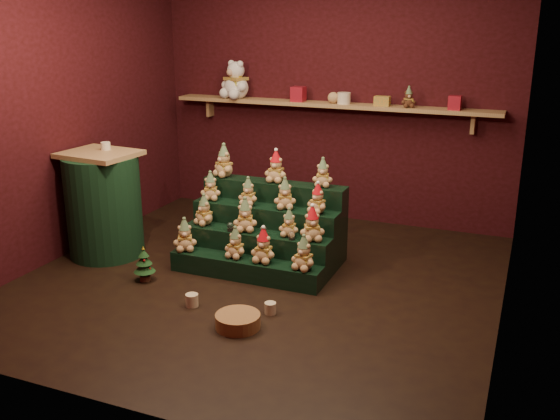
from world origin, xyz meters
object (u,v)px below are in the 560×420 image
at_px(snow_globe_a, 230,227).
at_px(brown_bear, 409,97).
at_px(mini_christmas_tree, 144,264).
at_px(wicker_basket, 238,321).
at_px(snow_globe_b, 263,231).
at_px(mug_right, 270,308).
at_px(snow_globe_c, 292,235).
at_px(mug_left, 192,300).
at_px(riser_tier_front, 245,269).
at_px(white_bear, 236,75).
at_px(side_table, 104,205).

distance_m(snow_globe_a, brown_bear, 2.31).
relative_size(mini_christmas_tree, wicker_basket, 0.95).
bearing_deg(brown_bear, snow_globe_a, -149.22).
relative_size(snow_globe_b, mini_christmas_tree, 0.28).
bearing_deg(mini_christmas_tree, wicker_basket, -22.37).
relative_size(snow_globe_a, mug_right, 0.91).
xyz_separation_m(snow_globe_c, mug_left, (-0.53, -0.82, -0.35)).
height_order(riser_tier_front, mug_right, riser_tier_front).
height_order(snow_globe_c, mug_left, snow_globe_c).
bearing_deg(snow_globe_c, white_bear, 128.62).
distance_m(mug_right, white_bear, 3.18).
relative_size(snow_globe_a, mug_left, 0.81).
height_order(wicker_basket, brown_bear, brown_bear).
height_order(side_table, wicker_basket, side_table).
relative_size(snow_globe_c, mini_christmas_tree, 0.24).
height_order(riser_tier_front, wicker_basket, riser_tier_front).
relative_size(snow_globe_b, snow_globe_c, 1.17).
xyz_separation_m(snow_globe_a, brown_bear, (1.21, 1.68, 1.02)).
bearing_deg(snow_globe_b, mug_right, -62.46).
bearing_deg(snow_globe_b, mug_left, -107.51).
bearing_deg(side_table, wicker_basket, -20.22).
relative_size(snow_globe_a, wicker_basket, 0.25).
bearing_deg(white_bear, snow_globe_a, -43.53).
height_order(side_table, mini_christmas_tree, side_table).
bearing_deg(mug_right, white_bear, 121.12).
relative_size(mini_christmas_tree, mug_left, 3.14).
bearing_deg(white_bear, snow_globe_b, -34.94).
bearing_deg(snow_globe_a, riser_tier_front, -35.88).
relative_size(snow_globe_b, white_bear, 0.17).
height_order(snow_globe_c, mug_right, snow_globe_c).
distance_m(snow_globe_c, mini_christmas_tree, 1.31).
xyz_separation_m(mini_christmas_tree, brown_bear, (1.78, 2.22, 1.27)).
xyz_separation_m(mug_left, wicker_basket, (0.50, -0.18, 0.00)).
height_order(snow_globe_b, brown_bear, brown_bear).
distance_m(snow_globe_b, mini_christmas_tree, 1.08).
height_order(riser_tier_front, side_table, side_table).
distance_m(snow_globe_b, side_table, 1.61).
distance_m(snow_globe_a, white_bear, 2.18).
distance_m(riser_tier_front, side_table, 1.55).
distance_m(snow_globe_b, mug_right, 0.88).
height_order(snow_globe_c, brown_bear, brown_bear).
bearing_deg(snow_globe_a, wicker_basket, -60.90).
distance_m(riser_tier_front, white_bear, 2.56).
relative_size(side_table, brown_bear, 4.90).
bearing_deg(side_table, brown_bear, 41.30).
bearing_deg(riser_tier_front, mug_left, -103.24).
distance_m(snow_globe_b, snow_globe_c, 0.27).
relative_size(riser_tier_front, mug_right, 15.36).
height_order(mug_left, brown_bear, brown_bear).
bearing_deg(brown_bear, snow_globe_b, -141.23).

